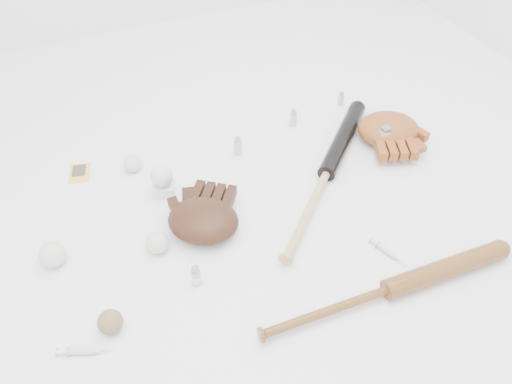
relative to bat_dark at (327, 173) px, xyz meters
name	(u,v)px	position (x,y,z in m)	size (l,w,h in m)	color
bat_dark	(327,173)	(0.00, 0.00, 0.00)	(0.91, 0.07, 0.07)	black
bat_wood	(388,289)	(-0.08, -0.51, 0.00)	(0.86, 0.06, 0.06)	brown
glove_dark	(203,220)	(-0.49, -0.06, 0.02)	(0.28, 0.28, 0.10)	#341A0E
glove_tan	(389,129)	(0.34, 0.11, 0.02)	(0.29, 0.29, 0.10)	brown
trading_card	(80,173)	(-0.83, 0.39, -0.03)	(0.07, 0.10, 0.01)	yellow
pedestal	(164,188)	(-0.57, 0.17, -0.01)	(0.07, 0.07, 0.04)	white
baseball_on_pedestal	(162,176)	(-0.57, 0.17, 0.05)	(0.08, 0.08, 0.08)	silver
baseball_left	(52,255)	(-0.97, 0.00, 0.01)	(0.08, 0.08, 0.08)	silver
baseball_upper	(133,164)	(-0.64, 0.33, 0.00)	(0.07, 0.07, 0.07)	silver
baseball_mid	(157,243)	(-0.65, -0.08, 0.00)	(0.07, 0.07, 0.07)	silver
baseball_aged	(110,322)	(-0.85, -0.30, 0.00)	(0.07, 0.07, 0.07)	olive
syringe_0	(82,352)	(-0.94, -0.34, -0.02)	(0.16, 0.03, 0.02)	#ADBCC6
syringe_1	(196,220)	(-0.51, -0.01, -0.02)	(0.15, 0.03, 0.02)	#ADBCC6
syringe_2	(339,145)	(0.14, 0.14, -0.02)	(0.16, 0.03, 0.02)	#ADBCC6
syringe_3	(387,251)	(0.01, -0.38, -0.02)	(0.16, 0.03, 0.02)	#ADBCC6
vial_0	(293,118)	(0.03, 0.34, 0.00)	(0.03, 0.03, 0.07)	#A9B2BA
vial_1	(341,99)	(0.28, 0.39, 0.00)	(0.03, 0.03, 0.06)	#A9B2BA
vial_2	(238,146)	(-0.25, 0.26, 0.01)	(0.03, 0.03, 0.08)	#A9B2BA
vial_3	(384,138)	(0.28, 0.07, 0.02)	(0.04, 0.04, 0.11)	#A9B2BA
vial_4	(196,275)	(-0.58, -0.25, 0.01)	(0.03, 0.03, 0.08)	#A9B2BA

